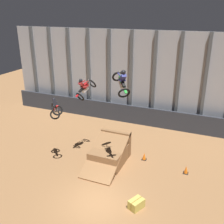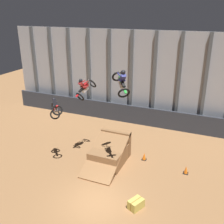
{
  "view_description": "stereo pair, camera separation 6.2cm",
  "coord_description": "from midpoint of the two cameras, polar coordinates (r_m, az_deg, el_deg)",
  "views": [
    {
      "loc": [
        5.71,
        -11.36,
        10.91
      ],
      "look_at": [
        -1.41,
        5.74,
        3.58
      ],
      "focal_mm": 42.0,
      "sensor_mm": 36.0,
      "label": 1
    },
    {
      "loc": [
        5.77,
        -11.34,
        10.91
      ],
      "look_at": [
        -1.41,
        5.74,
        3.58
      ],
      "focal_mm": 42.0,
      "sensor_mm": 36.0,
      "label": 2
    }
  ],
  "objects": [
    {
      "name": "traffic_cone_arena_edge",
      "position": [
        20.65,
        6.94,
        -9.57
      ],
      "size": [
        0.36,
        0.36,
        0.58
      ],
      "color": "black",
      "rests_on": "ground_plane"
    },
    {
      "name": "lower_barrier",
      "position": [
        26.09,
        8.16,
        -1.12
      ],
      "size": [
        31.36,
        0.2,
        1.88
      ],
      "color": "#2D333D",
      "rests_on": "ground_plane"
    },
    {
      "name": "ground_plane",
      "position": [
        16.75,
        -3.39,
        -19.09
      ],
      "size": [
        60.0,
        60.0,
        0.0
      ],
      "primitive_type": "plane",
      "color": "#996B42"
    },
    {
      "name": "dirt_ramp",
      "position": [
        20.15,
        -0.46,
        -8.69
      ],
      "size": [
        2.39,
        4.4,
        2.21
      ],
      "color": "olive",
      "rests_on": "ground_plane"
    },
    {
      "name": "rider_bike_right_air",
      "position": [
        15.35,
        1.98,
        6.58
      ],
      "size": [
        1.62,
        1.76,
        1.69
      ],
      "rotation": [
        0.5,
        0.0,
        0.67
      ],
      "color": "black"
    },
    {
      "name": "rider_bike_center_air",
      "position": [
        19.08,
        -6.05,
        5.22
      ],
      "size": [
        1.28,
        1.86,
        1.7
      ],
      "rotation": [
        0.55,
        0.0,
        -0.37
      ],
      "color": "black"
    },
    {
      "name": "traffic_cone_near_ramp",
      "position": [
        19.69,
        15.72,
        -12.02
      ],
      "size": [
        0.36,
        0.36,
        0.58
      ],
      "color": "black",
      "rests_on": "ground_plane"
    },
    {
      "name": "arena_back_wall",
      "position": [
        25.8,
        9.12,
        7.05
      ],
      "size": [
        32.0,
        0.4,
        9.11
      ],
      "color": "#A3A8B2",
      "rests_on": "ground_plane"
    },
    {
      "name": "rider_bike_left_air",
      "position": [
        18.76,
        -12.26,
        0.59
      ],
      "size": [
        1.69,
        1.7,
        1.67
      ],
      "rotation": [
        -0.57,
        0.0,
        0.78
      ],
      "color": "black"
    },
    {
      "name": "hay_bale_trackside",
      "position": [
        16.28,
        5.21,
        -19.29
      ],
      "size": [
        0.93,
        1.07,
        0.57
      ],
      "rotation": [
        0.0,
        0.0,
        1.13
      ],
      "color": "#CCB751",
      "rests_on": "ground_plane"
    }
  ]
}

